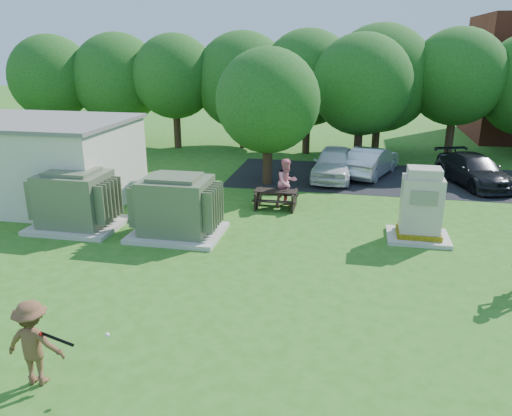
% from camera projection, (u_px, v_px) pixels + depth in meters
% --- Properties ---
extents(ground, '(120.00, 120.00, 0.00)m').
position_uv_depth(ground, '(223.00, 309.00, 12.15)').
color(ground, '#2D6619').
rests_on(ground, ground).
extents(service_building, '(10.00, 5.00, 3.20)m').
position_uv_depth(service_building, '(6.00, 161.00, 20.26)').
color(service_building, beige).
rests_on(service_building, ground).
extents(parking_strip, '(20.00, 6.00, 0.01)m').
position_uv_depth(parking_strip, '(443.00, 182.00, 23.38)').
color(parking_strip, '#232326').
rests_on(parking_strip, ground).
extents(transformer_left, '(3.00, 2.40, 2.07)m').
position_uv_depth(transformer_left, '(75.00, 201.00, 17.28)').
color(transformer_left, beige).
rests_on(transformer_left, ground).
extents(transformer_right, '(3.00, 2.40, 2.07)m').
position_uv_depth(transformer_right, '(177.00, 208.00, 16.57)').
color(transformer_right, beige).
rests_on(transformer_right, ground).
extents(generator_cabinet, '(1.98, 1.62, 2.42)m').
position_uv_depth(generator_cabinet, '(421.00, 209.00, 16.19)').
color(generator_cabinet, beige).
rests_on(generator_cabinet, ground).
extents(picnic_table, '(1.66, 1.24, 0.71)m').
position_uv_depth(picnic_table, '(276.00, 197.00, 19.54)').
color(picnic_table, black).
rests_on(picnic_table, ground).
extents(batter, '(1.14, 0.70, 1.71)m').
position_uv_depth(batter, '(34.00, 343.00, 9.27)').
color(batter, brown).
rests_on(batter, ground).
extents(person_at_picnic, '(1.17, 1.16, 1.91)m').
position_uv_depth(person_at_picnic, '(287.00, 183.00, 19.63)').
color(person_at_picnic, pink).
rests_on(person_at_picnic, ground).
extents(car_white, '(2.06, 4.55, 1.52)m').
position_uv_depth(car_white, '(334.00, 163.00, 23.71)').
color(car_white, white).
rests_on(car_white, ground).
extents(car_silver_a, '(2.88, 4.57, 1.42)m').
position_uv_depth(car_silver_a, '(371.00, 161.00, 24.25)').
color(car_silver_a, silver).
rests_on(car_silver_a, ground).
extents(car_dark, '(3.37, 5.06, 1.36)m').
position_uv_depth(car_dark, '(474.00, 170.00, 22.70)').
color(car_dark, black).
rests_on(car_dark, ground).
extents(batting_equipment, '(1.39, 0.58, 0.14)m').
position_uv_depth(batting_equipment, '(61.00, 337.00, 9.01)').
color(batting_equipment, black).
rests_on(batting_equipment, ground).
extents(tree_row, '(41.30, 13.30, 7.30)m').
position_uv_depth(tree_row, '(339.00, 82.00, 27.74)').
color(tree_row, '#47301E').
rests_on(tree_row, ground).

